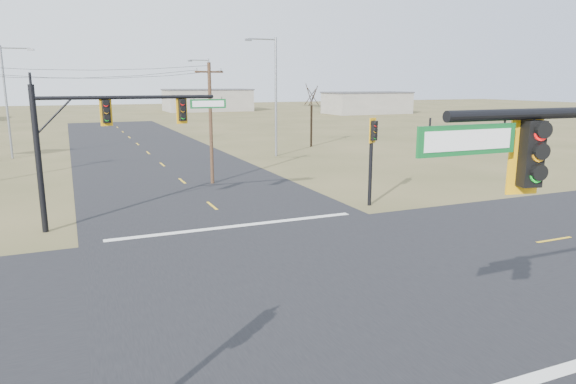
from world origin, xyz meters
The scene contains 13 objects.
ground centered at (0.00, 0.00, 0.00)m, with size 320.00×320.00×0.00m, color brown.
road_ew centered at (0.00, 0.00, 0.01)m, with size 160.00×14.00×0.02m, color black.
road_ns centered at (0.00, 0.00, 0.01)m, with size 14.00×160.00×0.02m, color black.
stop_bar_far centered at (0.00, 7.50, 0.03)m, with size 12.00×0.40×0.01m, color silver.
mast_arm_far centered at (-5.22, 10.12, 4.80)m, with size 8.83×0.50×6.63m.
pedestal_signal_ne centered at (8.13, 8.63, 3.48)m, with size 0.67×0.59×4.87m.
utility_pole_near centered at (1.74, 18.40, 4.21)m, with size 1.95×0.40×7.99m.
streetlight_a centered at (10.47, 29.14, 6.00)m, with size 2.98×0.32×10.68m.
streetlight_b centered at (9.55, 49.26, 5.42)m, with size 2.71×0.42×9.66m.
streetlight_c centered at (-11.61, 37.10, 5.55)m, with size 2.76×0.36×9.88m.
bare_tree_c centered at (16.90, 34.47, 5.48)m, with size 3.23×3.23×6.99m.
warehouse_mid centered at (25.00, 110.00, 2.50)m, with size 20.00×12.00×5.00m, color gray.
warehouse_right centered at (55.00, 85.00, 2.25)m, with size 18.00×10.00×4.50m, color gray.
Camera 1 is at (-7.00, -15.04, 6.67)m, focal length 32.00 mm.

